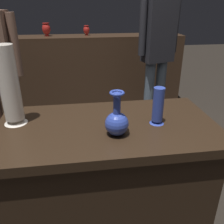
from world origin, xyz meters
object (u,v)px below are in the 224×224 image
(shelf_vase_center, at_px, (86,30))
(visitor_near_right, at_px, (158,46))
(vase_centerpiece, at_px, (117,121))
(shelf_vase_left, at_px, (46,29))
(shelf_vase_far_left, at_px, (6,33))
(vase_left_accent, at_px, (10,87))
(vase_tall_behind, at_px, (158,107))

(shelf_vase_center, bearing_deg, visitor_near_right, -51.63)
(vase_centerpiece, height_order, visitor_near_right, visitor_near_right)
(shelf_vase_center, bearing_deg, vase_centerpiece, -89.23)
(shelf_vase_left, bearing_deg, shelf_vase_far_left, 176.86)
(vase_left_accent, height_order, shelf_vase_left, vase_left_accent)
(shelf_vase_left, bearing_deg, vase_tall_behind, -70.64)
(vase_left_accent, xyz_separation_m, shelf_vase_far_left, (-0.54, 2.16, 0.03))
(vase_left_accent, bearing_deg, shelf_vase_center, 76.88)
(vase_left_accent, xyz_separation_m, visitor_near_right, (1.21, 1.25, -0.03))
(shelf_vase_far_left, relative_size, visitor_near_right, 0.08)
(shelf_vase_left, height_order, visitor_near_right, visitor_near_right)
(vase_left_accent, relative_size, shelf_vase_left, 2.58)
(vase_tall_behind, distance_m, shelf_vase_left, 2.39)
(shelf_vase_left, xyz_separation_m, visitor_near_right, (1.23, -0.88, -0.10))
(vase_centerpiece, relative_size, shelf_vase_far_left, 1.77)
(shelf_vase_left, relative_size, visitor_near_right, 0.10)
(vase_centerpiece, bearing_deg, vase_left_accent, 158.94)
(vase_tall_behind, relative_size, shelf_vase_center, 1.64)
(vase_left_accent, relative_size, shelf_vase_center, 3.38)
(vase_centerpiece, xyz_separation_m, visitor_near_right, (0.68, 1.45, 0.10))
(shelf_vase_left, xyz_separation_m, shelf_vase_far_left, (-0.52, 0.03, -0.05))
(vase_left_accent, distance_m, shelf_vase_left, 2.13)
(vase_tall_behind, bearing_deg, shelf_vase_left, 109.36)
(vase_centerpiece, bearing_deg, shelf_vase_far_left, 114.36)
(vase_left_accent, height_order, visitor_near_right, visitor_near_right)
(vase_centerpiece, height_order, vase_left_accent, vase_left_accent)
(vase_tall_behind, height_order, shelf_vase_center, shelf_vase_center)
(vase_left_accent, relative_size, visitor_near_right, 0.26)
(vase_centerpiece, distance_m, shelf_vase_far_left, 2.60)
(vase_centerpiece, xyz_separation_m, shelf_vase_center, (-0.03, 2.35, 0.18))
(vase_centerpiece, height_order, vase_tall_behind, vase_centerpiece)
(vase_left_accent, bearing_deg, vase_tall_behind, -8.50)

